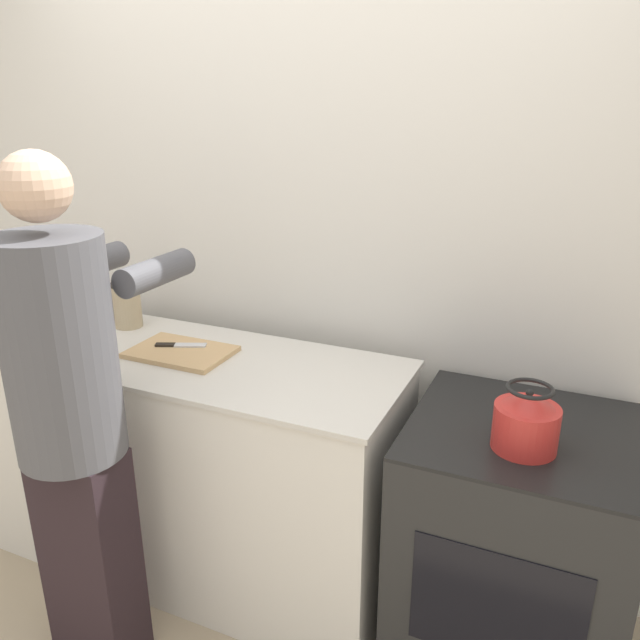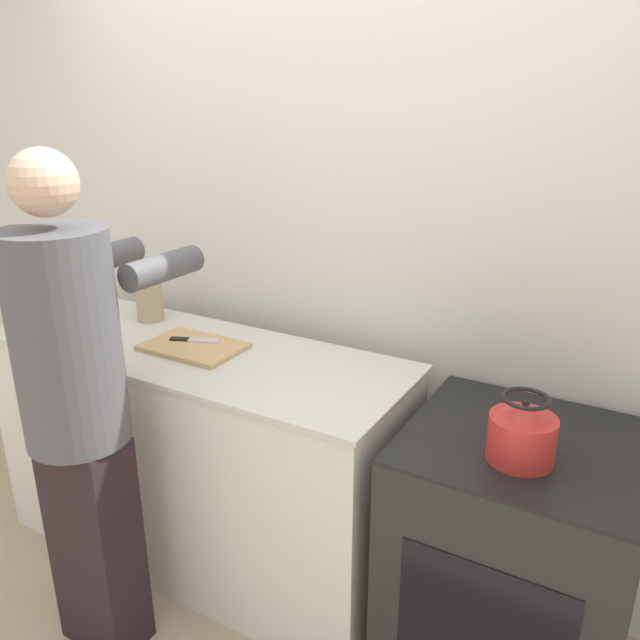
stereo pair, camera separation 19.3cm
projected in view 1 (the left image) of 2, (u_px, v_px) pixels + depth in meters
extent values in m
plane|color=tan|center=(233.00, 638.00, 2.24)|extent=(12.00, 12.00, 0.00)
cube|color=silver|center=(314.00, 243.00, 2.43)|extent=(8.00, 0.05, 2.60)
cube|color=silver|center=(186.00, 464.00, 2.48)|extent=(1.70, 0.59, 0.92)
cube|color=beige|center=(177.00, 355.00, 2.33)|extent=(1.73, 0.61, 0.02)
cube|color=black|center=(510.00, 549.00, 2.05)|extent=(0.69, 0.66, 0.87)
cube|color=black|center=(525.00, 431.00, 1.90)|extent=(0.69, 0.66, 0.01)
cube|color=black|center=(495.00, 609.00, 1.75)|extent=(0.48, 0.01, 0.38)
cube|color=black|center=(91.00, 559.00, 2.05)|extent=(0.29, 0.18, 0.81)
cylinder|color=#4C4C51|center=(60.00, 350.00, 1.80)|extent=(0.32, 0.32, 0.67)
sphere|color=#D1A889|center=(35.00, 186.00, 1.64)|extent=(0.19, 0.19, 0.19)
cylinder|color=#4C4C51|center=(88.00, 263.00, 2.04)|extent=(0.09, 0.30, 0.09)
cylinder|color=#4C4C51|center=(156.00, 272.00, 1.94)|extent=(0.09, 0.30, 0.09)
cube|color=tan|center=(181.00, 352.00, 2.31)|extent=(0.37, 0.25, 0.02)
cube|color=silver|center=(190.00, 345.00, 2.34)|extent=(0.12, 0.08, 0.01)
cube|color=black|center=(165.00, 345.00, 2.35)|extent=(0.08, 0.05, 0.01)
cylinder|color=red|center=(525.00, 428.00, 1.77)|extent=(0.19, 0.19, 0.13)
cone|color=red|center=(529.00, 402.00, 1.74)|extent=(0.15, 0.15, 0.03)
sphere|color=black|center=(530.00, 393.00, 1.73)|extent=(0.02, 0.02, 0.02)
torus|color=black|center=(530.00, 389.00, 1.73)|extent=(0.13, 0.13, 0.01)
cylinder|color=#9E4738|center=(49.00, 316.00, 2.60)|extent=(0.16, 0.16, 0.08)
cylinder|color=tan|center=(127.00, 306.00, 2.57)|extent=(0.11, 0.11, 0.18)
cylinder|color=#28231E|center=(125.00, 284.00, 2.54)|extent=(0.12, 0.12, 0.01)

